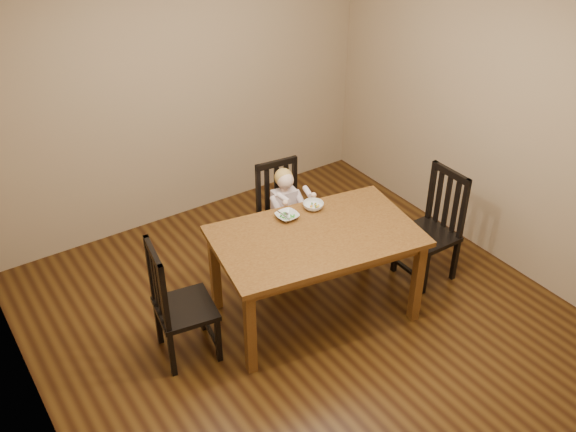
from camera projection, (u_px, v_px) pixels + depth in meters
room at (301, 173)px, 4.52m from camera, size 4.01×4.01×2.71m
dining_table at (316, 244)px, 4.94m from camera, size 1.69×1.19×0.78m
chair_child at (283, 216)px, 5.70m from camera, size 0.46×0.44×0.96m
chair_left at (178, 304)px, 4.66m from camera, size 0.48×0.49×1.00m
chair_right at (433, 228)px, 5.50m from camera, size 0.42×0.44×1.01m
toddler at (285, 207)px, 5.60m from camera, size 0.32×0.38×0.48m
bowl_peas at (287, 216)px, 5.07m from camera, size 0.18×0.18×0.04m
bowl_veg at (313, 206)px, 5.19m from camera, size 0.20×0.20×0.05m
fork at (284, 216)px, 5.03m from camera, size 0.06×0.12×0.05m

